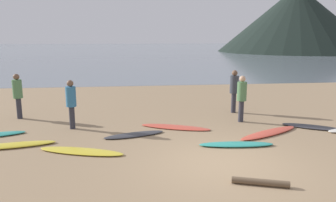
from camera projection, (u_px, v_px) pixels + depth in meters
The scene contains 15 objects.
ground_plane at pixel (171, 96), 18.12m from camera, with size 120.00×120.00×0.20m, color #997C5B.
ocean_water at pixel (140, 50), 69.79m from camera, with size 140.00×100.00×0.01m, color slate.
headland_hill at pixel (296, 19), 61.93m from camera, with size 28.79×28.79×12.12m, color black.
surfboard_1 at pixel (9, 146), 9.58m from camera, with size 2.57×0.51×0.09m, color yellow.
surfboard_2 at pixel (81, 151), 9.13m from camera, with size 2.49×0.55×0.08m, color yellow.
surfboard_3 at pixel (134, 135), 10.65m from camera, with size 2.01×0.52×0.07m, color #333338.
surfboard_4 at pixel (175, 127), 11.53m from camera, with size 2.49×0.58×0.07m, color #D84C38.
surfboard_5 at pixel (236, 144), 9.68m from camera, with size 2.20×0.47×0.10m, color teal.
surfboard_6 at pixel (269, 133), 10.83m from camera, with size 2.66×0.51×0.09m, color #D84C38.
surfboard_7 at pixel (313, 127), 11.54m from camera, with size 2.06×0.56×0.08m, color #333338.
person_0 at pixel (18, 92), 12.65m from camera, with size 0.35×0.35×1.75m.
person_1 at pixel (234, 88), 13.63m from camera, with size 0.36×0.36×1.78m.
person_2 at pixel (242, 95), 12.18m from camera, with size 0.35×0.35×1.74m.
person_3 at pixel (71, 100), 11.26m from camera, with size 0.34×0.34×1.71m.
driftwood_log at pixel (260, 182), 7.14m from camera, with size 0.15×0.15×1.22m, color brown.
Camera 1 is at (-2.24, -7.67, 3.22)m, focal length 35.16 mm.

